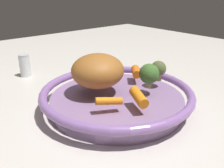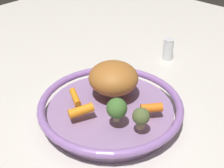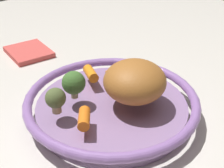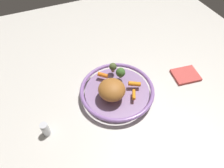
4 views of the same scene
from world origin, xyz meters
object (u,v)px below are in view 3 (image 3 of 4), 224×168
Objects in this scene: serving_bowl at (112,104)px; broccoli_floret_small at (74,83)px; baby_carrot_near_rim at (84,118)px; broccoli_floret_large at (56,99)px; roast_chicken_piece at (135,81)px; baby_carrot_center at (118,71)px; dish_towel at (29,52)px; baby_carrot_back at (91,73)px.

broccoli_floret_small is (-0.04, -0.06, 0.06)m from serving_bowl.
baby_carrot_near_rim is 0.07m from broccoli_floret_large.
baby_carrot_near_rim is (-0.00, -0.12, -0.03)m from roast_chicken_piece.
baby_carrot_center reaches higher than serving_bowl.
baby_carrot_center is at bearing 154.83° from roast_chicken_piece.
dish_towel is at bearing 163.69° from baby_carrot_near_rim.
serving_bowl is 2.70× the size of dish_towel.
broccoli_floret_small is at bearing -133.97° from roast_chicken_piece.
dish_towel is (-0.33, -0.04, -0.05)m from baby_carrot_center.
roast_chicken_piece is 0.15m from broccoli_floret_large.
broccoli_floret_large is 0.39m from dish_towel.
broccoli_floret_small is at bearing 154.25° from baby_carrot_near_rim.
roast_chicken_piece reaches higher than serving_bowl.
baby_carrot_back is at bearing 118.00° from broccoli_floret_small.
serving_bowl is 2.86× the size of roast_chicken_piece.
broccoli_floret_large is at bearing -81.74° from baby_carrot_center.
broccoli_floret_large is at bearing -21.17° from dish_towel.
roast_chicken_piece reaches higher than baby_carrot_back.
broccoli_floret_large is at bearing -165.25° from baby_carrot_near_rim.
broccoli_floret_large reaches higher than baby_carrot_back.
serving_bowl is 0.11m from baby_carrot_near_rim.
broccoli_floret_large reaches higher than baby_carrot_near_rim.
broccoli_floret_large is at bearing -103.34° from serving_bowl.
broccoli_floret_large is (-0.07, -0.14, -0.01)m from roast_chicken_piece.
baby_carrot_back is (-0.08, 0.01, 0.03)m from serving_bowl.
broccoli_floret_large is (-0.06, -0.02, 0.02)m from baby_carrot_near_rim.
dish_towel is at bearing 166.02° from broccoli_floret_small.
baby_carrot_back is 0.31m from dish_towel.
dish_towel is (-0.36, 0.14, -0.07)m from broccoli_floret_large.
baby_carrot_center is at bearing 127.94° from serving_bowl.
broccoli_floret_large is at bearing -115.06° from roast_chicken_piece.
roast_chicken_piece is (0.04, 0.03, 0.06)m from serving_bowl.
broccoli_floret_small reaches higher than baby_carrot_back.
broccoli_floret_large is (0.03, -0.18, 0.02)m from baby_carrot_center.
broccoli_floret_small is (0.04, -0.07, 0.02)m from baby_carrot_back.
serving_bowl is 0.13m from broccoli_floret_large.
serving_bowl is 7.11× the size of baby_carrot_near_rim.
broccoli_floret_small is 1.15× the size of broccoli_floret_large.
serving_bowl is at bearing -3.76° from dish_towel.
baby_carrot_center is 1.08× the size of broccoli_floret_large.
baby_carrot_center is 0.19m from baby_carrot_near_rim.
roast_chicken_piece is 2.49× the size of baby_carrot_near_rim.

